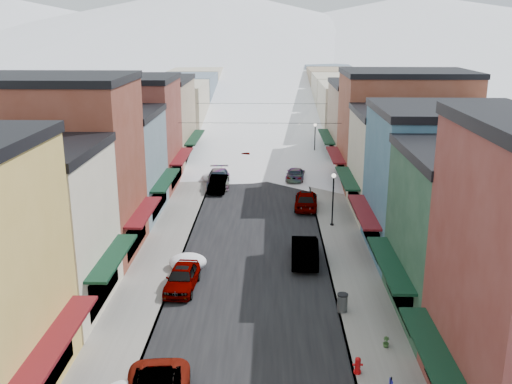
# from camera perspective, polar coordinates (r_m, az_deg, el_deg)

# --- Properties ---
(road) EXTENTS (10.00, 160.00, 0.01)m
(road) POSITION_cam_1_polar(r_m,az_deg,el_deg) (78.23, 0.63, 4.81)
(road) COLOR black
(road) RESTS_ON ground
(sidewalk_left) EXTENTS (3.20, 160.00, 0.15)m
(sidewalk_left) POSITION_cam_1_polar(r_m,az_deg,el_deg) (78.58, -4.20, 4.87)
(sidewalk_left) COLOR gray
(sidewalk_left) RESTS_ON ground
(sidewalk_right) EXTENTS (3.20, 160.00, 0.15)m
(sidewalk_right) POSITION_cam_1_polar(r_m,az_deg,el_deg) (78.40, 5.48, 4.81)
(sidewalk_right) COLOR gray
(sidewalk_right) RESTS_ON ground
(curb_left) EXTENTS (0.10, 160.00, 0.15)m
(curb_left) POSITION_cam_1_polar(r_m,az_deg,el_deg) (78.45, -3.07, 4.87)
(curb_left) COLOR slate
(curb_left) RESTS_ON ground
(curb_right) EXTENTS (0.10, 160.00, 0.15)m
(curb_right) POSITION_cam_1_polar(r_m,az_deg,el_deg) (78.30, 4.34, 4.82)
(curb_right) COLOR slate
(curb_right) RESTS_ON ground
(bldg_l_cream) EXTENTS (11.30, 8.20, 9.50)m
(bldg_l_cream) POSITION_cam_1_polar(r_m,az_deg,el_deg) (34.22, -23.37, -3.47)
(bldg_l_cream) COLOR beige
(bldg_l_cream) RESTS_ON ground
(bldg_l_brick_near) EXTENTS (12.30, 8.20, 12.50)m
(bldg_l_brick_near) POSITION_cam_1_polar(r_m,az_deg,el_deg) (41.06, -19.72, 2.24)
(bldg_l_brick_near) COLOR brown
(bldg_l_brick_near) RESTS_ON ground
(bldg_l_grayblue) EXTENTS (11.30, 9.20, 9.00)m
(bldg_l_grayblue) POSITION_cam_1_polar(r_m,az_deg,el_deg) (49.10, -15.52, 2.69)
(bldg_l_grayblue) COLOR slate
(bldg_l_grayblue) RESTS_ON ground
(bldg_l_brick_far) EXTENTS (13.30, 9.20, 11.00)m
(bldg_l_brick_far) POSITION_cam_1_polar(r_m,az_deg,el_deg) (57.64, -14.02, 5.76)
(bldg_l_brick_far) COLOR brown
(bldg_l_brick_far) RESTS_ON ground
(bldg_l_tan) EXTENTS (11.30, 11.20, 10.00)m
(bldg_l_tan) POSITION_cam_1_polar(r_m,az_deg,el_deg) (67.06, -10.94, 6.93)
(bldg_l_tan) COLOR tan
(bldg_l_tan) RESTS_ON ground
(bldg_r_green) EXTENTS (11.30, 9.20, 9.50)m
(bldg_r_green) POSITION_cam_1_polar(r_m,az_deg,el_deg) (32.92, 22.97, -4.19)
(bldg_r_green) COLOR #1F422D
(bldg_r_green) RESTS_ON ground
(bldg_r_blue) EXTENTS (11.30, 9.20, 10.50)m
(bldg_r_blue) POSITION_cam_1_polar(r_m,az_deg,el_deg) (40.86, 18.62, 0.83)
(bldg_r_blue) COLOR #325C73
(bldg_r_blue) RESTS_ON ground
(bldg_r_cream) EXTENTS (12.30, 9.20, 9.00)m
(bldg_r_cream) POSITION_cam_1_polar(r_m,az_deg,el_deg) (49.57, 16.15, 2.76)
(bldg_r_cream) COLOR beige
(bldg_r_cream) RESTS_ON ground
(bldg_r_brick_far) EXTENTS (13.30, 9.20, 11.50)m
(bldg_r_brick_far) POSITION_cam_1_polar(r_m,az_deg,el_deg) (58.01, 14.57, 6.04)
(bldg_r_brick_far) COLOR brown
(bldg_r_brick_far) RESTS_ON ground
(bldg_r_tan) EXTENTS (11.30, 11.20, 9.50)m
(bldg_r_tan) POSITION_cam_1_polar(r_m,az_deg,el_deg) (67.63, 11.83, 6.75)
(bldg_r_tan) COLOR #8B715B
(bldg_r_tan) RESTS_ON ground
(distant_blocks) EXTENTS (34.00, 55.00, 8.00)m
(distant_blocks) POSITION_cam_1_polar(r_m,az_deg,el_deg) (100.33, 0.84, 9.65)
(distant_blocks) COLOR gray
(distant_blocks) RESTS_ON ground
(mountain_ridge) EXTENTS (670.00, 340.00, 34.00)m
(mountain_ridge) POSITION_cam_1_polar(r_m,az_deg,el_deg) (294.56, -2.63, 16.01)
(mountain_ridge) COLOR silver
(mountain_ridge) RESTS_ON ground
(overhead_cables) EXTENTS (16.40, 15.04, 0.04)m
(overhead_cables) POSITION_cam_1_polar(r_m,az_deg,el_deg) (64.85, 0.48, 7.98)
(overhead_cables) COLOR black
(overhead_cables) RESTS_ON ground
(car_silver_sedan) EXTENTS (1.98, 4.45, 1.49)m
(car_silver_sedan) POSITION_cam_1_polar(r_m,az_deg,el_deg) (35.51, -7.41, -8.49)
(car_silver_sedan) COLOR #A2A5AA
(car_silver_sedan) RESTS_ON ground
(car_dark_hatch) EXTENTS (1.75, 4.53, 1.47)m
(car_dark_hatch) POSITION_cam_1_polar(r_m,az_deg,el_deg) (55.83, -3.80, 0.85)
(car_dark_hatch) COLOR black
(car_dark_hatch) RESTS_ON ground
(car_silver_wagon) EXTENTS (2.47, 5.52, 1.57)m
(car_silver_wagon) POSITION_cam_1_polar(r_m,az_deg,el_deg) (57.60, -3.78, 1.39)
(car_silver_wagon) COLOR #929499
(car_silver_wagon) RESTS_ON ground
(car_green_sedan) EXTENTS (1.96, 5.19, 1.69)m
(car_green_sedan) POSITION_cam_1_polar(r_m,az_deg,el_deg) (39.21, 4.88, -5.79)
(car_green_sedan) COLOR black
(car_green_sedan) RESTS_ON ground
(car_gray_suv) EXTENTS (2.33, 5.03, 1.67)m
(car_gray_suv) POSITION_cam_1_polar(r_m,az_deg,el_deg) (50.48, 5.03, -0.73)
(car_gray_suv) COLOR gray
(car_gray_suv) RESTS_ON ground
(car_black_sedan) EXTENTS (2.34, 4.73, 1.32)m
(car_black_sedan) POSITION_cam_1_polar(r_m,az_deg,el_deg) (59.77, 3.96, 1.81)
(car_black_sedan) COLOR black
(car_black_sedan) RESTS_ON ground
(car_lane_silver) EXTENTS (1.85, 4.20, 1.41)m
(car_lane_silver) POSITION_cam_1_polar(r_m,az_deg,el_deg) (66.77, -1.08, 3.42)
(car_lane_silver) COLOR #93959A
(car_lane_silver) RESTS_ON ground
(car_lane_white) EXTENTS (2.52, 5.22, 1.43)m
(car_lane_white) POSITION_cam_1_polar(r_m,az_deg,el_deg) (81.76, 1.63, 5.81)
(car_lane_white) COLOR #BDBDBF
(car_lane_white) RESTS_ON ground
(fire_hydrant) EXTENTS (0.47, 0.36, 0.81)m
(fire_hydrant) POSITION_cam_1_polar(r_m,az_deg,el_deg) (27.77, 10.13, -16.73)
(fire_hydrant) COLOR #BA090C
(fire_hydrant) RESTS_ON sidewalk_right
(trash_can) EXTENTS (0.62, 0.62, 1.05)m
(trash_can) POSITION_cam_1_polar(r_m,az_deg,el_deg) (32.78, 8.63, -10.87)
(trash_can) COLOR #515456
(trash_can) RESTS_ON sidewalk_right
(streetlamp_near) EXTENTS (0.36, 0.36, 4.28)m
(streetlamp_near) POSITION_cam_1_polar(r_m,az_deg,el_deg) (45.49, 7.72, -0.08)
(streetlamp_near) COLOR black
(streetlamp_near) RESTS_ON sidewalk_right
(streetlamp_far) EXTENTS (0.37, 0.37, 4.50)m
(streetlamp_far) POSITION_cam_1_polar(r_m,az_deg,el_deg) (67.57, 5.91, 5.47)
(streetlamp_far) COLOR black
(streetlamp_far) RESTS_ON sidewalk_right
(planter_far) EXTENTS (0.35, 0.35, 0.56)m
(planter_far) POSITION_cam_1_polar(r_m,az_deg,el_deg) (29.99, 12.87, -14.42)
(planter_far) COLOR #325526
(planter_far) RESTS_ON sidewalk_right
(snow_pile_mid) EXTENTS (2.49, 2.73, 1.05)m
(snow_pile_mid) POSITION_cam_1_polar(r_m,az_deg,el_deg) (38.36, -6.78, -6.93)
(snow_pile_mid) COLOR white
(snow_pile_mid) RESTS_ON ground
(snow_pile_far) EXTENTS (2.31, 2.62, 0.98)m
(snow_pile_far) POSITION_cam_1_polar(r_m,az_deg,el_deg) (59.14, -4.34, 1.45)
(snow_pile_far) COLOR white
(snow_pile_far) RESTS_ON ground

